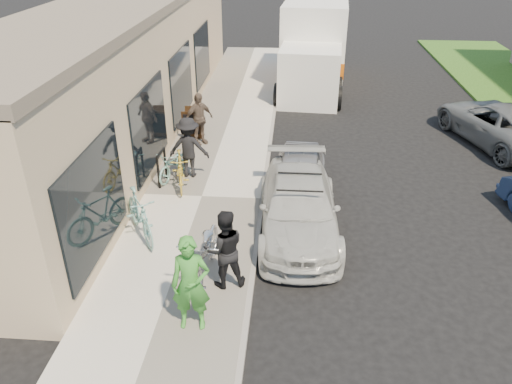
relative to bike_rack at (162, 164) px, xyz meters
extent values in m
plane|color=black|center=(3.16, -3.65, -0.70)|extent=(120.00, 120.00, 0.00)
cube|color=beige|center=(1.16, -0.65, -0.63)|extent=(3.00, 34.00, 0.15)
cube|color=gray|center=(2.71, -0.65, -0.64)|extent=(0.12, 34.00, 0.13)
cube|color=tan|center=(-2.09, 4.35, 1.30)|extent=(3.50, 20.00, 4.00)
cube|color=#6F6354|center=(-2.09, 4.35, 3.40)|extent=(3.60, 20.00, 0.25)
cube|color=black|center=(-0.32, -3.65, 0.90)|extent=(0.06, 3.00, 2.20)
cube|color=black|center=(-0.32, 0.35, 0.90)|extent=(0.06, 3.00, 2.20)
cube|color=black|center=(-0.32, 4.35, 0.90)|extent=(0.06, 3.00, 2.20)
cube|color=black|center=(-0.32, 8.35, 0.90)|extent=(0.06, 3.00, 2.20)
cylinder|color=black|center=(-0.02, -0.29, -0.11)|extent=(0.06, 0.06, 0.88)
cylinder|color=black|center=(0.02, 0.29, -0.11)|extent=(0.06, 0.06, 0.88)
cylinder|color=black|center=(0.00, 0.00, 0.33)|extent=(0.11, 0.59, 0.06)
cube|color=#301E0D|center=(0.22, 3.03, -0.06)|extent=(0.59, 0.25, 0.97)
cube|color=#301E0D|center=(0.23, 3.38, -0.06)|extent=(0.59, 0.25, 0.97)
cube|color=black|center=(0.22, 2.99, -0.01)|extent=(0.47, 0.17, 0.69)
imported|color=#B8B8B4|center=(3.61, -1.82, -0.07)|extent=(1.95, 4.42, 1.26)
cylinder|color=black|center=(3.61, -2.29, 0.58)|extent=(1.00, 0.04, 0.04)
cylinder|color=black|center=(3.61, -1.45, 0.58)|extent=(1.00, 0.04, 0.04)
imported|color=#A7A7AD|center=(3.62, -0.11, -0.12)|extent=(1.53, 3.45, 1.16)
cube|color=white|center=(3.99, 7.44, 0.38)|extent=(2.43, 2.43, 2.16)
cube|color=black|center=(3.99, 7.44, 0.83)|extent=(2.10, 0.22, 1.02)
cube|color=white|center=(4.24, 10.84, 1.06)|extent=(2.96, 4.95, 3.29)
cube|color=#C4560B|center=(4.24, 10.84, 0.32)|extent=(2.98, 4.98, 0.62)
cylinder|color=black|center=(2.82, 6.96, -0.25)|extent=(0.35, 0.93, 0.91)
cylinder|color=black|center=(5.08, 6.79, -0.25)|extent=(0.35, 0.93, 0.91)
cylinder|color=black|center=(2.91, 8.21, -0.25)|extent=(0.35, 0.93, 0.91)
cylinder|color=black|center=(5.17, 8.04, -0.25)|extent=(0.35, 0.93, 0.91)
cylinder|color=black|center=(3.23, 12.51, -0.25)|extent=(0.35, 0.93, 0.91)
cylinder|color=black|center=(5.49, 12.34, -0.25)|extent=(0.35, 0.93, 0.91)
imported|color=slate|center=(9.99, 3.92, -0.04)|extent=(3.50, 5.20, 1.32)
imported|color=#B4B4B6|center=(1.84, -3.94, 0.02)|extent=(0.86, 2.22, 1.15)
imported|color=#398C2E|center=(1.81, -5.23, 0.34)|extent=(0.68, 0.47, 1.79)
imported|color=black|center=(2.22, -4.07, 0.25)|extent=(0.92, 0.80, 1.61)
imported|color=#7BB8AF|center=(0.15, -2.57, -0.01)|extent=(1.39, 1.80, 1.08)
imported|color=#7BB8AF|center=(0.25, 0.38, -0.15)|extent=(0.97, 1.62, 0.80)
imported|color=gold|center=(0.53, -0.17, -0.08)|extent=(0.77, 1.62, 0.94)
imported|color=black|center=(0.64, 0.50, 0.28)|extent=(1.08, 0.62, 1.67)
imported|color=brown|center=(0.52, 2.74, 0.27)|extent=(0.99, 0.92, 1.63)
camera|label=1|loc=(3.40, -11.65, 5.64)|focal=35.00mm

